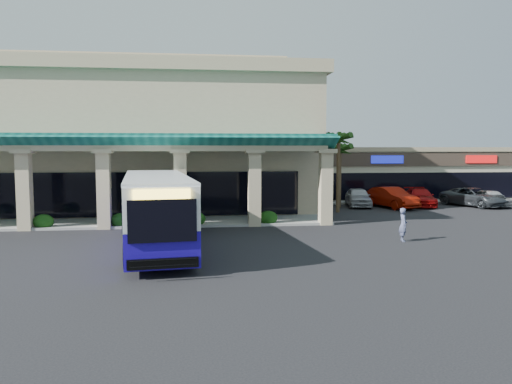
{
  "coord_description": "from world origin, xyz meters",
  "views": [
    {
      "loc": [
        -2.11,
        -25.16,
        4.78
      ],
      "look_at": [
        1.47,
        4.15,
        2.2
      ],
      "focal_mm": 35.0,
      "sensor_mm": 36.0,
      "label": 1
    }
  ],
  "objects": [
    {
      "name": "palm_1",
      "position": [
        9.5,
        14.0,
        2.9
      ],
      "size": [
        2.4,
        2.4,
        5.8
      ],
      "primitive_type": null,
      "color": "#1A3A0F",
      "rests_on": "ground"
    },
    {
      "name": "car_extra",
      "position": [
        22.18,
        13.15,
        0.7
      ],
      "size": [
        1.83,
        4.17,
        1.4
      ],
      "primitive_type": "imported",
      "rotation": [
        0.0,
        0.0,
        0.05
      ],
      "color": "#B4B4B4",
      "rests_on": "ground"
    },
    {
      "name": "main_building",
      "position": [
        -8.0,
        16.0,
        5.67
      ],
      "size": [
        30.8,
        14.8,
        11.35
      ],
      "primitive_type": null,
      "color": "tan",
      "rests_on": "ground"
    },
    {
      "name": "broadleaf_tree",
      "position": [
        7.5,
        19.0,
        2.41
      ],
      "size": [
        2.6,
        2.6,
        4.81
      ],
      "primitive_type": null,
      "color": "#12390D",
      "rests_on": "ground"
    },
    {
      "name": "arcade",
      "position": [
        -8.0,
        6.8,
        2.85
      ],
      "size": [
        30.0,
        6.2,
        5.7
      ],
      "primitive_type": null,
      "color": "#0E564F",
      "rests_on": "ground"
    },
    {
      "name": "car_white",
      "position": [
        13.56,
        13.17,
        0.84
      ],
      "size": [
        3.16,
        5.37,
        1.67
      ],
      "primitive_type": "imported",
      "rotation": [
        0.0,
        0.0,
        0.29
      ],
      "color": "maroon",
      "rests_on": "ground"
    },
    {
      "name": "transit_bus",
      "position": [
        -3.97,
        -1.0,
        1.75
      ],
      "size": [
        4.28,
        12.78,
        3.5
      ],
      "primitive_type": null,
      "rotation": [
        0.0,
        0.0,
        0.11
      ],
      "color": "#1C0BA3",
      "rests_on": "ground"
    },
    {
      "name": "car_red",
      "position": [
        16.41,
        14.13,
        0.73
      ],
      "size": [
        3.14,
        5.37,
        1.46
      ],
      "primitive_type": "imported",
      "rotation": [
        0.0,
        0.0,
        -0.23
      ],
      "color": "#980808",
      "rests_on": "ground"
    },
    {
      "name": "car_silver",
      "position": [
        11.23,
        14.46,
        0.78
      ],
      "size": [
        2.66,
        4.86,
        1.57
      ],
      "primitive_type": "imported",
      "rotation": [
        0.0,
        0.0,
        -0.19
      ],
      "color": "#ACACB3",
      "rests_on": "ground"
    },
    {
      "name": "strip_mall",
      "position": [
        18.0,
        24.0,
        2.45
      ],
      "size": [
        22.5,
        12.5,
        4.9
      ],
      "primitive_type": null,
      "color": "beige",
      "rests_on": "ground"
    },
    {
      "name": "palm_0",
      "position": [
        8.5,
        11.0,
        3.3
      ],
      "size": [
        2.4,
        2.4,
        6.6
      ],
      "primitive_type": null,
      "color": "#1A3A0F",
      "rests_on": "ground"
    },
    {
      "name": "ground",
      "position": [
        0.0,
        0.0,
        0.0
      ],
      "size": [
        110.0,
        110.0,
        0.0
      ],
      "primitive_type": "plane",
      "color": "black"
    },
    {
      "name": "pedestrian",
      "position": [
        8.52,
        -0.82,
        0.87
      ],
      "size": [
        0.51,
        0.69,
        1.74
      ],
      "primitive_type": "imported",
      "rotation": [
        0.0,
        0.0,
        1.41
      ],
      "color": "#4F5779",
      "rests_on": "ground"
    },
    {
      "name": "car_gray",
      "position": [
        20.82,
        13.42,
        0.77
      ],
      "size": [
        4.47,
        6.11,
        1.54
      ],
      "primitive_type": "imported",
      "rotation": [
        0.0,
        0.0,
        0.39
      ],
      "color": "#34393E",
      "rests_on": "ground"
    }
  ]
}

